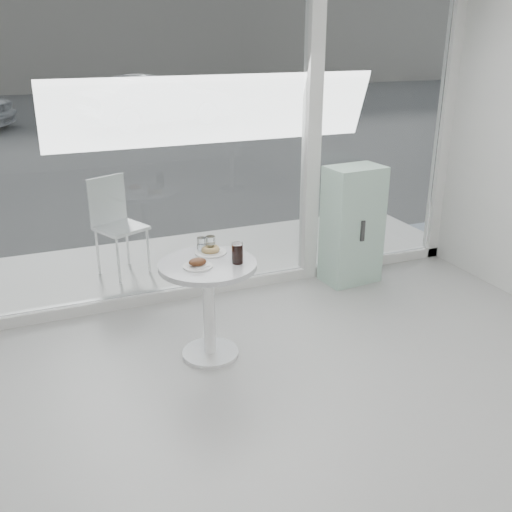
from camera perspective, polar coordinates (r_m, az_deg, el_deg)
name	(u,v)px	position (r m, az deg, el deg)	size (l,w,h in m)	color
ground	(415,512)	(3.36, 15.64, -23.43)	(6.00, 6.00, 0.00)	#A1A19E
storefront	(228,109)	(5.12, -2.79, 14.44)	(5.00, 0.14, 3.00)	silver
main_table	(208,290)	(4.25, -4.78, -3.41)	(0.72, 0.72, 0.77)	white
patio_deck	(200,259)	(6.26, -5.63, -0.30)	(5.60, 1.60, 0.05)	silver
street	(77,118)	(18.02, -17.42, 13.01)	(40.00, 24.00, 0.00)	#383838
mint_cabinet	(352,225)	(5.65, 9.60, 3.05)	(0.57, 0.40, 1.16)	#8CB39F
patio_chair	(116,220)	(5.84, -13.85, 3.56)	(0.56, 0.56, 0.97)	white
car_silver	(157,101)	(15.90, -9.86, 15.05)	(1.40, 4.00, 1.32)	#95979C
plate_fritter	(198,264)	(4.09, -5.82, -0.75)	(0.21, 0.21, 0.07)	silver
plate_donut	(211,251)	(4.34, -4.57, 0.55)	(0.24, 0.24, 0.06)	silver
water_tumbler_a	(202,246)	(4.35, -5.44, 1.03)	(0.07, 0.07, 0.12)	white
water_tumbler_b	(210,245)	(4.37, -4.58, 1.14)	(0.07, 0.07, 0.12)	white
cola_glass	(237,253)	(4.12, -1.87, 0.26)	(0.08, 0.08, 0.16)	white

